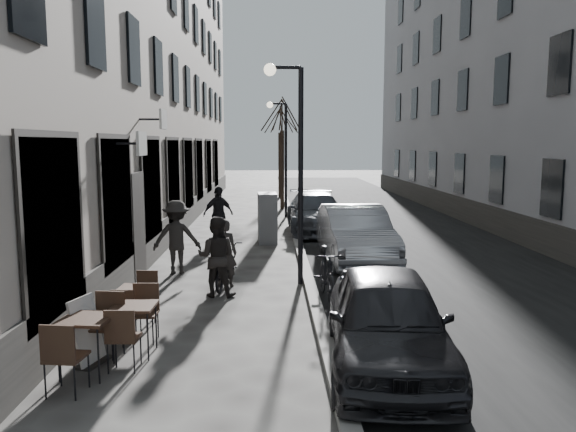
{
  "coord_description": "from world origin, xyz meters",
  "views": [
    {
      "loc": [
        -0.71,
        -6.95,
        3.33
      ],
      "look_at": [
        -0.34,
        4.64,
        1.8
      ],
      "focal_mm": 35.0,
      "sensor_mm": 36.0,
      "label": 1
    }
  ],
  "objects": [
    {
      "name": "pedestrian_near",
      "position": [
        -1.87,
        5.0,
        0.87
      ],
      "size": [
        0.94,
        0.78,
        1.75
      ],
      "primitive_type": "imported",
      "rotation": [
        0.0,
        0.0,
        3.0
      ],
      "color": "black",
      "rests_on": "ground"
    },
    {
      "name": "tree_far",
      "position": [
        -0.1,
        27.0,
        4.66
      ],
      "size": [
        2.4,
        2.4,
        5.7
      ],
      "color": "black",
      "rests_on": "ground"
    },
    {
      "name": "car_far",
      "position": [
        1.0,
        13.75,
        0.72
      ],
      "size": [
        2.09,
        5.0,
        1.44
      ],
      "primitive_type": "imported",
      "rotation": [
        0.0,
        0.0,
        0.01
      ],
      "color": "#34373D",
      "rests_on": "ground"
    },
    {
      "name": "building_right",
      "position": [
        9.5,
        16.5,
        8.0
      ],
      "size": [
        4.0,
        35.0,
        16.0
      ],
      "primitive_type": "cube",
      "color": "gray",
      "rests_on": "ground"
    },
    {
      "name": "bistro_set_a",
      "position": [
        -3.34,
        0.87,
        0.52
      ],
      "size": [
        0.78,
        1.75,
        1.01
      ],
      "rotation": [
        0.0,
        0.0,
        -0.13
      ],
      "color": "black",
      "rests_on": "ground"
    },
    {
      "name": "bistro_set_b",
      "position": [
        -2.85,
        1.64,
        0.49
      ],
      "size": [
        0.67,
        1.61,
        0.95
      ],
      "rotation": [
        0.0,
        0.0,
        -0.03
      ],
      "color": "black",
      "rests_on": "ground"
    },
    {
      "name": "streetlamp_far",
      "position": [
        -0.17,
        18.0,
        3.16
      ],
      "size": [
        0.9,
        0.28,
        5.09
      ],
      "color": "black",
      "rests_on": "ground"
    },
    {
      "name": "pedestrian_far",
      "position": [
        -2.45,
        11.77,
        0.93
      ],
      "size": [
        1.17,
        0.96,
        1.86
      ],
      "primitive_type": "imported",
      "rotation": [
        0.0,
        0.0,
        0.55
      ],
      "color": "black",
      "rests_on": "ground"
    },
    {
      "name": "moped",
      "position": [
        0.47,
        4.56,
        0.56
      ],
      "size": [
        0.63,
        1.89,
        1.12
      ],
      "primitive_type": "imported",
      "rotation": [
        0.0,
        0.0,
        0.06
      ],
      "color": "black",
      "rests_on": "ground"
    },
    {
      "name": "utility_cabinet",
      "position": [
        -0.8,
        11.53,
        0.83
      ],
      "size": [
        0.67,
        1.14,
        1.66
      ],
      "primitive_type": "cube",
      "rotation": [
        0.0,
        0.0,
        0.06
      ],
      "color": "slate",
      "rests_on": "ground"
    },
    {
      "name": "tree_near",
      "position": [
        -0.1,
        21.0,
        4.66
      ],
      "size": [
        2.4,
        2.4,
        5.7
      ],
      "color": "black",
      "rests_on": "ground"
    },
    {
      "name": "bicycle",
      "position": [
        -1.76,
        5.81,
        0.48
      ],
      "size": [
        0.89,
        1.91,
        0.97
      ],
      "primitive_type": "imported",
      "rotation": [
        0.0,
        0.0,
        3.0
      ],
      "color": "black",
      "rests_on": "ground"
    },
    {
      "name": "building_left",
      "position": [
        -6.0,
        16.5,
        8.0
      ],
      "size": [
        4.0,
        35.0,
        16.0
      ],
      "primitive_type": "cube",
      "color": "#A6988B",
      "rests_on": "ground"
    },
    {
      "name": "pedestrian_mid",
      "position": [
        -3.08,
        7.15,
        0.94
      ],
      "size": [
        1.24,
        0.75,
        1.87
      ],
      "primitive_type": "imported",
      "rotation": [
        0.0,
        0.0,
        3.18
      ],
      "color": "black",
      "rests_on": "ground"
    },
    {
      "name": "cyclist_rider",
      "position": [
        -1.76,
        5.81,
        0.79
      ],
      "size": [
        0.62,
        0.45,
        1.58
      ],
      "primitive_type": "imported",
      "rotation": [
        0.0,
        0.0,
        3.0
      ],
      "color": "#292623",
      "rests_on": "ground"
    },
    {
      "name": "streetlamp_near",
      "position": [
        -0.17,
        6.0,
        3.16
      ],
      "size": [
        0.9,
        0.28,
        5.09
      ],
      "color": "black",
      "rests_on": "ground"
    },
    {
      "name": "car_near",
      "position": [
        1.01,
        1.0,
        0.73
      ],
      "size": [
        2.12,
        4.4,
        1.45
      ],
      "primitive_type": "imported",
      "rotation": [
        0.0,
        0.0,
        -0.1
      ],
      "color": "black",
      "rests_on": "ground"
    },
    {
      "name": "bistro_set_c",
      "position": [
        -3.13,
        2.96,
        0.45
      ],
      "size": [
        0.64,
        1.51,
        0.88
      ],
      "rotation": [
        0.0,
        0.0,
        -0.07
      ],
      "color": "black",
      "rests_on": "ground"
    },
    {
      "name": "road",
      "position": [
        3.85,
        16.0,
        0.0
      ],
      "size": [
        7.3,
        60.0,
        0.0
      ],
      "primitive_type": "cube",
      "color": "black",
      "rests_on": "ground"
    },
    {
      "name": "sign_board",
      "position": [
        -3.46,
        1.28,
        0.41
      ],
      "size": [
        0.51,
        0.65,
        1.02
      ],
      "rotation": [
        0.0,
        0.0,
        -0.3
      ],
      "color": "black",
      "rests_on": "ground"
    },
    {
      "name": "kerb",
      "position": [
        0.2,
        16.0,
        0.06
      ],
      "size": [
        0.25,
        60.0,
        0.12
      ],
      "primitive_type": "cube",
      "color": "slate",
      "rests_on": "ground"
    },
    {
      "name": "ground",
      "position": [
        0.0,
        0.0,
        0.0
      ],
      "size": [
        120.0,
        120.0,
        0.0
      ],
      "primitive_type": "plane",
      "color": "#33312F",
      "rests_on": "ground"
    },
    {
      "name": "car_mid",
      "position": [
        1.65,
        8.39,
        0.78
      ],
      "size": [
        1.81,
        4.8,
        1.57
      ],
      "primitive_type": "imported",
      "rotation": [
        0.0,
        0.0,
        0.03
      ],
      "color": "#9FA1A8",
      "rests_on": "ground"
    }
  ]
}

